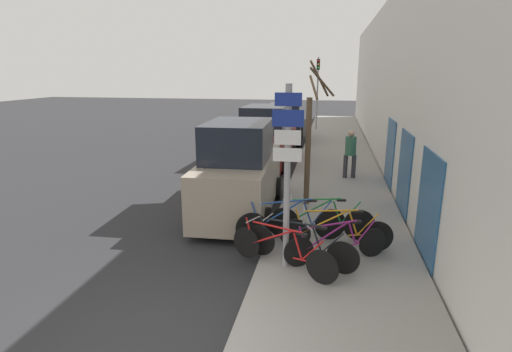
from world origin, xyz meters
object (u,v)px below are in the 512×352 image
parked_car_2 (284,125)px  bicycle_2 (337,244)px  bicycle_5 (321,221)px  parked_car_0 (240,173)px  bicycle_4 (292,224)px  bicycle_3 (336,232)px  bicycle_0 (282,251)px  signpost (287,171)px  pedestrian_near (350,151)px  parked_car_1 (267,139)px  street_tree (310,141)px  bicycle_1 (300,246)px  traffic_light (318,84)px

parked_car_2 → bicycle_2: bearing=-82.6°
bicycle_5 → parked_car_0: bearing=46.8°
bicycle_5 → bicycle_4: bearing=107.5°
bicycle_3 → bicycle_5: (-0.32, 0.52, 0.02)m
bicycle_0 → parked_car_0: parked_car_0 is taller
bicycle_4 → parked_car_2: size_ratio=0.56×
signpost → bicycle_2: (0.96, 0.36, -1.52)m
bicycle_2 → pedestrian_near: (0.49, 6.62, 0.61)m
bicycle_5 → pedestrian_near: pedestrian_near is taller
bicycle_0 → parked_car_1: bearing=37.5°
bicycle_2 → parked_car_2: (-2.71, 14.34, 0.45)m
bicycle_2 → bicycle_4: size_ratio=0.85×
signpost → street_tree: 3.92m
bicycle_2 → bicycle_3: (-0.02, 0.54, 0.03)m
bicycle_3 → bicycle_1: bearing=132.4°
signpost → bicycle_5: size_ratio=1.45×
bicycle_3 → parked_car_1: bearing=12.9°
signpost → traffic_light: size_ratio=0.76×
bicycle_0 → bicycle_1: bicycle_0 is taller
bicycle_1 → street_tree: bearing=17.9°
bicycle_0 → pedestrian_near: size_ratio=1.25×
bicycle_3 → parked_car_1: parked_car_1 is taller
bicycle_3 → street_tree: (-0.76, 3.01, 1.40)m
signpost → parked_car_0: 3.61m
bicycle_1 → traffic_light: 19.00m
bicycle_4 → pedestrian_near: pedestrian_near is taller
bicycle_2 → parked_car_0: 3.81m
bicycle_5 → parked_car_0: size_ratio=0.52×
bicycle_2 → bicycle_4: bicycle_4 is taller
bicycle_1 → street_tree: 4.04m
bicycle_2 → parked_car_1: (-2.80, 8.72, 0.58)m
bicycle_0 → traffic_light: size_ratio=0.46×
bicycle_0 → traffic_light: 19.30m
bicycle_2 → bicycle_3: size_ratio=0.85×
bicycle_4 → parked_car_1: bearing=-5.3°
bicycle_4 → parked_car_0: size_ratio=0.51×
bicycle_5 → traffic_light: size_ratio=0.52×
bicycle_3 → signpost: bearing=127.7°
bicycle_3 → street_tree: bearing=8.3°
parked_car_2 → street_tree: bearing=-83.1°
parked_car_2 → bicycle_4: bearing=-85.9°
parked_car_0 → street_tree: street_tree is taller
bicycle_2 → bicycle_5: bearing=-8.6°
bicycle_1 → bicycle_3: bearing=-24.9°
parked_car_1 → parked_car_2: parked_car_1 is taller
bicycle_3 → parked_car_2: size_ratio=0.56×
bicycle_1 → parked_car_0: parked_car_0 is taller
bicycle_2 → parked_car_1: size_ratio=0.44×
bicycle_2 → parked_car_1: parked_car_1 is taller
bicycle_3 → bicycle_5: bicycle_5 is taller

